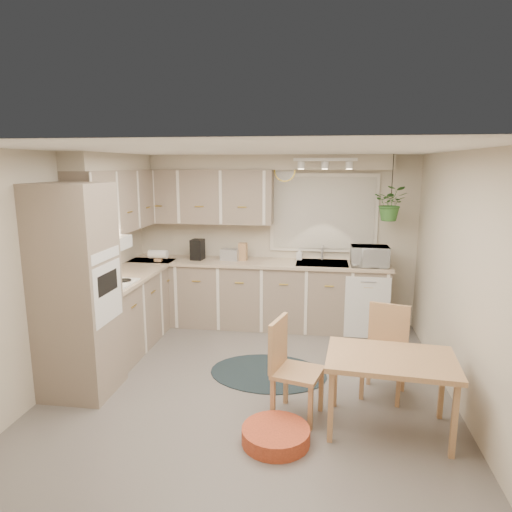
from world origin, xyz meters
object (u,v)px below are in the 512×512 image
chair_back (384,353)px  pet_bed (276,435)px  microwave (370,254)px  dining_table (389,393)px  chair_left (298,370)px  braided_rug (268,373)px

chair_back → pet_bed: (-0.97, -0.95, -0.38)m
pet_bed → microwave: 3.04m
dining_table → chair_back: (0.03, 0.62, 0.11)m
chair_left → pet_bed: (-0.15, -0.44, -0.39)m
pet_bed → braided_rug: bearing=99.5°
dining_table → braided_rug: 1.52m
braided_rug → microwave: size_ratio=2.64×
pet_bed → chair_left: bearing=70.9°
chair_back → pet_bed: 1.42m
dining_table → pet_bed: 1.04m
microwave → pet_bed: bearing=-110.8°
dining_table → braided_rug: dining_table is taller
microwave → chair_back: bearing=-90.8°
dining_table → chair_left: (-0.79, 0.10, 0.12)m
dining_table → pet_bed: (-0.94, -0.34, -0.27)m
chair_left → chair_back: size_ratio=1.01×
chair_back → braided_rug: bearing=2.1°
chair_left → braided_rug: (-0.37, 0.82, -0.45)m
dining_table → chair_left: bearing=172.5°
chair_left → braided_rug: 1.01m
chair_back → pet_bed: bearing=61.2°
dining_table → chair_left: size_ratio=1.18×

